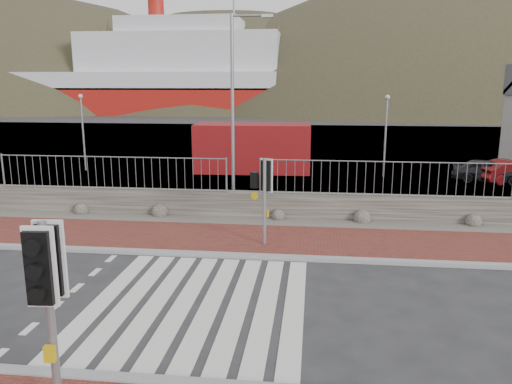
# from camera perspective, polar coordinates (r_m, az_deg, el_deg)

# --- Properties ---
(ground) EXTENTS (220.00, 220.00, 0.00)m
(ground) POSITION_cam_1_polar(r_m,az_deg,el_deg) (11.17, -6.72, -12.56)
(ground) COLOR #28282B
(ground) RESTS_ON ground
(sidewalk_far) EXTENTS (40.00, 3.00, 0.08)m
(sidewalk_far) POSITION_cam_1_polar(r_m,az_deg,el_deg) (15.27, -2.84, -5.39)
(sidewalk_far) COLOR brown
(sidewalk_far) RESTS_ON ground
(kerb_near) EXTENTS (40.00, 0.25, 0.12)m
(kerb_near) POSITION_cam_1_polar(r_m,az_deg,el_deg) (8.62, -11.61, -20.49)
(kerb_near) COLOR gray
(kerb_near) RESTS_ON ground
(kerb_far) EXTENTS (40.00, 0.25, 0.12)m
(kerb_far) POSITION_cam_1_polar(r_m,az_deg,el_deg) (13.87, -3.86, -7.22)
(kerb_far) COLOR gray
(kerb_far) RESTS_ON ground
(zebra_crossing) EXTENTS (4.62, 5.60, 0.01)m
(zebra_crossing) POSITION_cam_1_polar(r_m,az_deg,el_deg) (11.17, -6.72, -12.53)
(zebra_crossing) COLOR silver
(zebra_crossing) RESTS_ON ground
(gravel_strip) EXTENTS (40.00, 1.50, 0.06)m
(gravel_strip) POSITION_cam_1_polar(r_m,az_deg,el_deg) (17.17, -1.74, -3.41)
(gravel_strip) COLOR #59544C
(gravel_strip) RESTS_ON ground
(stone_wall) EXTENTS (40.00, 0.60, 0.90)m
(stone_wall) POSITION_cam_1_polar(r_m,az_deg,el_deg) (17.83, -1.37, -1.42)
(stone_wall) COLOR #403C35
(stone_wall) RESTS_ON ground
(railing) EXTENTS (18.07, 0.07, 1.22)m
(railing) POSITION_cam_1_polar(r_m,az_deg,el_deg) (17.41, -1.46, 2.85)
(railing) COLOR gray
(railing) RESTS_ON stone_wall
(quay) EXTENTS (120.00, 40.00, 0.50)m
(quay) POSITION_cam_1_polar(r_m,az_deg,el_deg) (38.11, 2.97, 5.26)
(quay) COLOR #4C4C4F
(quay) RESTS_ON ground
(water) EXTENTS (220.00, 50.00, 0.05)m
(water) POSITION_cam_1_polar(r_m,az_deg,el_deg) (72.94, 4.80, 8.61)
(water) COLOR #3F4C54
(water) RESTS_ON ground
(ferry) EXTENTS (50.00, 16.00, 20.00)m
(ferry) POSITION_cam_1_polar(r_m,az_deg,el_deg) (82.33, -12.84, 12.51)
(ferry) COLOR maroon
(ferry) RESTS_ON ground
(hills_backdrop) EXTENTS (254.00, 90.00, 100.00)m
(hills_backdrop) POSITION_cam_1_polar(r_m,az_deg,el_deg) (101.70, 8.87, -3.64)
(hills_backdrop) COLOR #31341F
(hills_backdrop) RESTS_ON ground
(traffic_signal_near) EXTENTS (0.44, 0.28, 2.93)m
(traffic_signal_near) POSITION_cam_1_polar(r_m,az_deg,el_deg) (7.32, -22.75, -9.27)
(traffic_signal_near) COLOR gray
(traffic_signal_near) RESTS_ON ground
(traffic_signal_far) EXTENTS (0.64, 0.39, 2.61)m
(traffic_signal_far) POSITION_cam_1_polar(r_m,az_deg,el_deg) (14.24, 0.85, 1.00)
(traffic_signal_far) COLOR gray
(traffic_signal_far) RESTS_ON ground
(streetlight) EXTENTS (1.50, 0.21, 7.06)m
(streetlight) POSITION_cam_1_polar(r_m,az_deg,el_deg) (18.18, -2.32, 10.07)
(streetlight) COLOR gray
(streetlight) RESTS_ON ground
(shipping_container) EXTENTS (6.23, 2.81, 2.56)m
(shipping_container) POSITION_cam_1_polar(r_m,az_deg,el_deg) (27.00, -0.38, 5.08)
(shipping_container) COLOR maroon
(shipping_container) RESTS_ON ground
(car_a) EXTENTS (3.52, 2.18, 1.12)m
(car_a) POSITION_cam_1_polar(r_m,az_deg,el_deg) (26.50, 25.02, 2.21)
(car_a) COLOR black
(car_a) RESTS_ON ground
(car_b) EXTENTS (3.54, 2.20, 1.10)m
(car_b) POSITION_cam_1_polar(r_m,az_deg,el_deg) (26.93, 27.21, 2.13)
(car_b) COLOR #530B0D
(car_b) RESTS_ON ground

